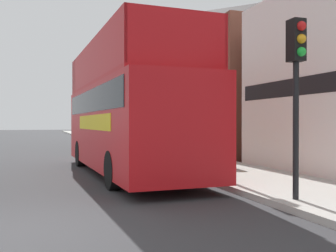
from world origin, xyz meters
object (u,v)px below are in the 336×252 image
(traffic_signal, at_px, (297,67))
(lamp_post_nearest, at_px, (202,67))
(parked_car_ahead_of_bus, at_px, (106,143))
(litter_bin, at_px, (228,153))
(lamp_post_second, at_px, (142,83))
(tour_bus, at_px, (127,117))

(traffic_signal, xyz_separation_m, lamp_post_nearest, (-0.03, 4.70, 0.63))
(parked_car_ahead_of_bus, relative_size, lamp_post_nearest, 0.89)
(litter_bin, bearing_deg, traffic_signal, -102.84)
(lamp_post_nearest, height_order, lamp_post_second, lamp_post_second)
(parked_car_ahead_of_bus, distance_m, litter_bin, 8.33)
(tour_bus, xyz_separation_m, traffic_signal, (2.15, -6.08, 0.94))
(tour_bus, height_order, traffic_signal, tour_bus)
(lamp_post_second, bearing_deg, traffic_signal, -89.94)
(parked_car_ahead_of_bus, height_order, litter_bin, parked_car_ahead_of_bus)
(tour_bus, bearing_deg, traffic_signal, -72.76)
(lamp_post_second, bearing_deg, tour_bus, -109.08)
(parked_car_ahead_of_bus, height_order, traffic_signal, traffic_signal)
(tour_bus, distance_m, parked_car_ahead_of_bus, 7.32)
(lamp_post_second, xyz_separation_m, litter_bin, (1.26, -6.79, -3.04))
(traffic_signal, height_order, litter_bin, traffic_signal)
(parked_car_ahead_of_bus, bearing_deg, tour_bus, -90.85)
(tour_bus, bearing_deg, parked_car_ahead_of_bus, 83.82)
(traffic_signal, bearing_deg, lamp_post_second, 90.06)
(lamp_post_second, height_order, litter_bin, lamp_post_second)
(lamp_post_nearest, xyz_separation_m, litter_bin, (1.28, 0.78, -2.80))
(tour_bus, xyz_separation_m, lamp_post_second, (2.14, 6.19, 1.81))
(parked_car_ahead_of_bus, relative_size, lamp_post_second, 0.82)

